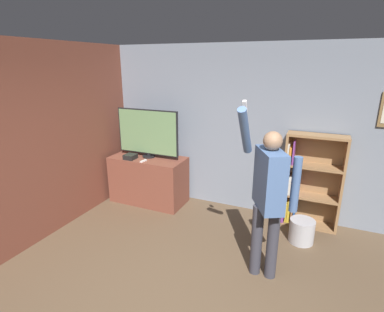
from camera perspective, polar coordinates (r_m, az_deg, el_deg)
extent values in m
cube|color=gray|center=(4.91, 10.63, 4.68)|extent=(6.75, 0.06, 2.70)
cube|color=brown|center=(4.84, -23.10, 3.38)|extent=(0.06, 4.50, 2.70)
cube|color=brown|center=(5.40, -8.21, -4.44)|extent=(1.30, 0.63, 0.82)
cylinder|color=black|center=(5.29, -8.22, -0.02)|extent=(0.22, 0.22, 0.03)
cylinder|color=black|center=(5.28, -8.24, 0.39)|extent=(0.06, 0.06, 0.05)
cube|color=black|center=(5.18, -8.43, 4.55)|extent=(1.14, 0.04, 0.77)
cube|color=#6B9360|center=(5.16, -8.56, 4.50)|extent=(1.11, 0.01, 0.74)
cube|color=black|center=(5.22, -11.67, -0.13)|extent=(0.18, 0.19, 0.08)
cube|color=white|center=(5.06, -9.24, -0.94)|extent=(0.06, 0.14, 0.02)
cube|color=#997047|center=(4.81, 17.19, -3.97)|extent=(0.04, 0.28, 1.43)
cube|color=#997047|center=(4.81, 26.63, -5.12)|extent=(0.04, 0.28, 1.43)
cube|color=#997047|center=(4.92, 21.98, -4.01)|extent=(0.83, 0.01, 1.43)
cube|color=#997047|center=(5.08, 21.00, -11.90)|extent=(0.76, 0.28, 0.04)
cube|color=#997047|center=(4.88, 21.59, -7.16)|extent=(0.76, 0.28, 0.04)
cube|color=#997047|center=(4.71, 22.23, -1.86)|extent=(0.76, 0.28, 0.04)
cube|color=#997047|center=(4.59, 22.88, 3.57)|extent=(0.76, 0.28, 0.04)
cube|color=#7A3889|center=(5.00, 17.01, -10.03)|extent=(0.04, 0.22, 0.30)
cube|color=gold|center=(5.00, 17.59, -9.91)|extent=(0.02, 0.24, 0.33)
cube|color=gold|center=(4.99, 18.00, -9.82)|extent=(0.03, 0.24, 0.35)
cube|color=#99663D|center=(5.00, 18.57, -9.73)|extent=(0.03, 0.26, 0.37)
cube|color=#2D569E|center=(4.98, 18.89, -10.18)|extent=(0.02, 0.21, 0.32)
cube|color=#5B8E99|center=(4.81, 17.60, -4.45)|extent=(0.04, 0.26, 0.37)
cube|color=beige|center=(4.82, 18.15, -5.30)|extent=(0.04, 0.23, 0.24)
cube|color=red|center=(4.80, 18.76, -5.31)|extent=(0.03, 0.21, 0.26)
cube|color=#7A3889|center=(4.78, 19.28, -4.90)|extent=(0.04, 0.21, 0.35)
cube|color=beige|center=(4.66, 17.95, 0.52)|extent=(0.02, 0.23, 0.29)
cube|color=orange|center=(4.66, 18.30, 0.20)|extent=(0.03, 0.22, 0.25)
cube|color=#7A3889|center=(4.63, 18.85, 0.69)|extent=(0.02, 0.21, 0.35)
cylinder|color=#383842|center=(3.68, 12.20, -15.35)|extent=(0.13, 0.13, 0.88)
cylinder|color=#383842|center=(3.66, 15.06, -15.80)|extent=(0.13, 0.13, 0.88)
cube|color=#4C6B9E|center=(3.32, 14.57, -4.37)|extent=(0.42, 0.53, 0.66)
sphere|color=#9E7556|center=(3.19, 15.15, 2.81)|extent=(0.20, 0.20, 0.20)
cylinder|color=#4C6B9E|center=(3.30, 19.12, -5.19)|extent=(0.09, 0.09, 0.61)
cylinder|color=#4C6B9E|center=(3.10, 10.06, 4.66)|extent=(0.09, 0.42, 0.55)
cube|color=white|center=(3.00, 10.03, 9.18)|extent=(0.04, 0.09, 0.14)
cylinder|color=#B7B7BC|center=(4.56, 20.16, -13.25)|extent=(0.34, 0.34, 0.33)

